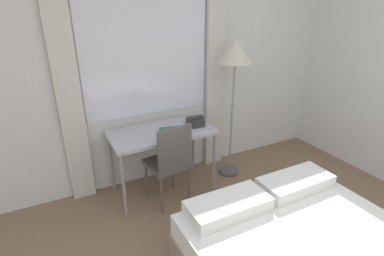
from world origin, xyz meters
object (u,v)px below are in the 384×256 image
telephone (195,121)px  book (172,130)px  desk_chair (170,160)px  desk (162,136)px  standing_lamp (235,57)px

telephone → book: (-0.31, -0.03, -0.03)m
desk_chair → book: size_ratio=3.26×
telephone → book: size_ratio=0.65×
desk → standing_lamp: size_ratio=0.66×
standing_lamp → telephone: bearing=179.7°
standing_lamp → book: standing_lamp is taller
desk → standing_lamp: standing_lamp is taller
desk_chair → book: 0.34m
desk → telephone: (0.41, -0.03, 0.11)m
telephone → book: telephone is taller
book → standing_lamp: bearing=2.2°
standing_lamp → telephone: standing_lamp is taller
book → desk_chair: bearing=-119.6°
desk_chair → book: bearing=53.0°
desk → standing_lamp: bearing=-2.0°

